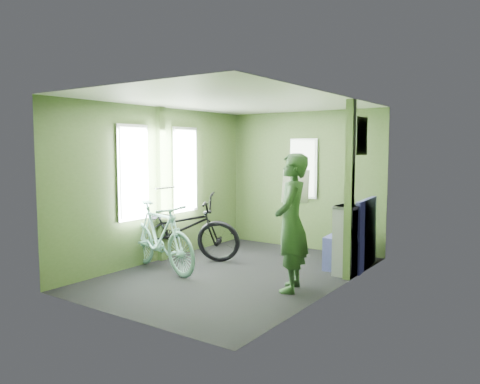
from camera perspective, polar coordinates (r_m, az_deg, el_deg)
The scene contains 6 objects.
room at distance 6.26m, azimuth -0.60°, elevation 3.04°, with size 4.00×4.02×2.31m.
bicycle_black at distance 7.16m, azimuth -7.62°, elevation -8.34°, with size 0.66×1.90×1.00m, color black.
bicycle_mint at distance 6.65m, azimuth -9.71°, elevation -9.44°, with size 0.45×1.61×0.97m, color #85CABC.
passenger at distance 5.55m, azimuth 6.29°, elevation -3.69°, with size 0.57×0.75×1.63m.
waste_box at distance 6.42m, azimuth 12.97°, elevation -5.74°, with size 0.28×0.39×0.94m, color gray.
bench_seat at distance 6.92m, azimuth 13.49°, elevation -6.45°, with size 0.61×0.98×0.98m.
Camera 1 is at (3.57, -5.07, 1.69)m, focal length 35.00 mm.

